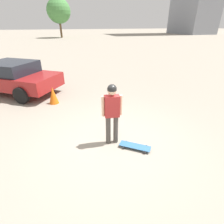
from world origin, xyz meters
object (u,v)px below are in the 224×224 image
at_px(person, 112,109).
at_px(traffic_cone, 53,95).
at_px(skateboard, 135,146).
at_px(car_parked_near, 11,77).

distance_m(person, traffic_cone, 3.58).
xyz_separation_m(person, skateboard, (-0.44, -0.48, -0.93)).
xyz_separation_m(skateboard, car_parked_near, (5.56, 3.62, 0.68)).
distance_m(person, car_parked_near, 6.02).
xyz_separation_m(person, traffic_cone, (3.22, 1.42, -0.66)).
distance_m(skateboard, traffic_cone, 4.13).
distance_m(car_parked_near, traffic_cone, 2.60).
bearing_deg(car_parked_near, traffic_cone, 168.30).
height_order(car_parked_near, traffic_cone, car_parked_near).
bearing_deg(person, skateboard, -33.46).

